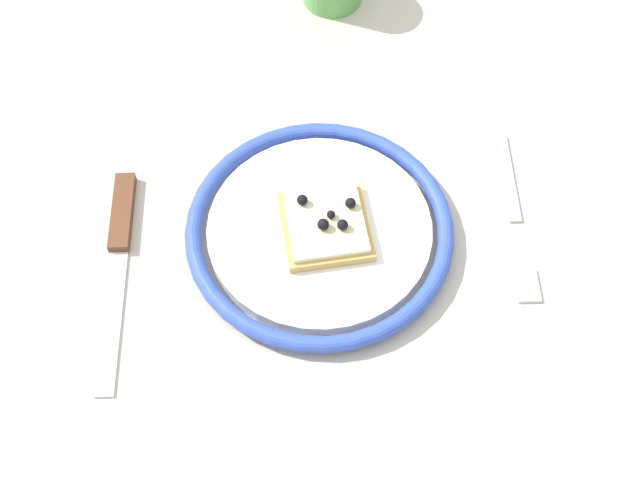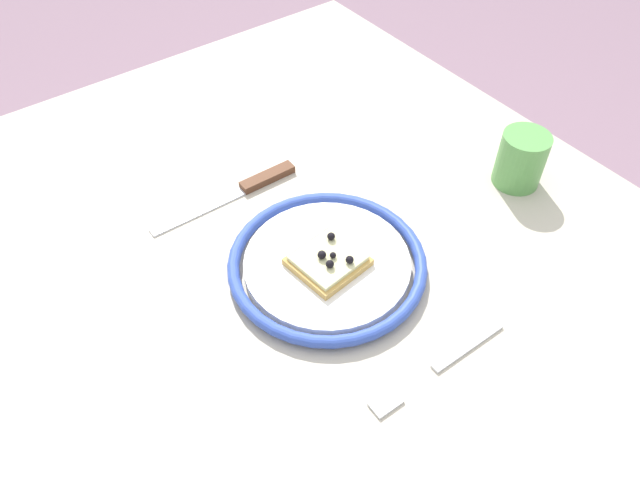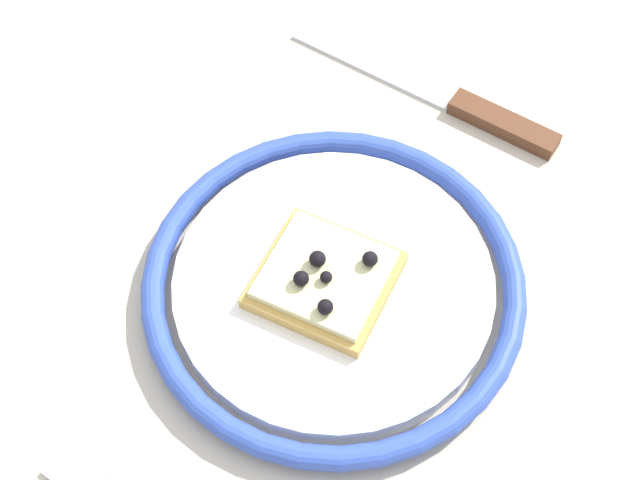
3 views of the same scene
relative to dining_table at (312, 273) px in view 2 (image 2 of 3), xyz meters
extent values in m
plane|color=gray|center=(0.00, 0.00, -0.67)|extent=(6.00, 6.00, 0.00)
cube|color=#BCB29E|center=(0.00, 0.00, 0.06)|extent=(1.10, 0.92, 0.03)
cylinder|color=#4C4742|center=(0.49, -0.40, -0.31)|extent=(0.05, 0.05, 0.71)
cylinder|color=#4C4742|center=(0.49, 0.40, -0.31)|extent=(0.05, 0.05, 0.71)
cylinder|color=white|center=(-0.06, 0.02, 0.09)|extent=(0.22, 0.22, 0.02)
torus|color=#334FB2|center=(-0.06, 0.02, 0.09)|extent=(0.27, 0.27, 0.02)
cube|color=tan|center=(-0.07, 0.02, 0.10)|extent=(0.09, 0.10, 0.01)
cube|color=beige|center=(-0.07, 0.02, 0.11)|extent=(0.08, 0.09, 0.01)
sphere|color=black|center=(-0.08, 0.03, 0.12)|extent=(0.01, 0.01, 0.01)
sphere|color=black|center=(-0.04, 0.00, 0.12)|extent=(0.01, 0.01, 0.01)
sphere|color=black|center=(-0.06, 0.03, 0.12)|extent=(0.01, 0.01, 0.01)
sphere|color=black|center=(-0.07, 0.02, 0.12)|extent=(0.01, 0.01, 0.01)
sphere|color=black|center=(-0.09, 0.01, 0.12)|extent=(0.01, 0.01, 0.01)
cube|color=silver|center=(0.14, 0.10, 0.08)|extent=(0.02, 0.15, 0.00)
cube|color=#59331E|center=(0.14, -0.02, 0.09)|extent=(0.02, 0.09, 0.01)
cube|color=silver|center=(-0.26, -0.04, 0.08)|extent=(0.01, 0.11, 0.00)
cube|color=silver|center=(-0.26, 0.08, 0.08)|extent=(0.02, 0.04, 0.00)
cylinder|color=#599E4C|center=(-0.09, -0.32, 0.12)|extent=(0.07, 0.07, 0.09)
camera|label=1|loc=(-0.04, 0.46, 0.79)|focal=47.45mm
camera|label=2|loc=(-0.47, 0.34, 0.70)|focal=33.93mm
camera|label=3|loc=(-0.32, -0.14, 0.62)|focal=49.68mm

